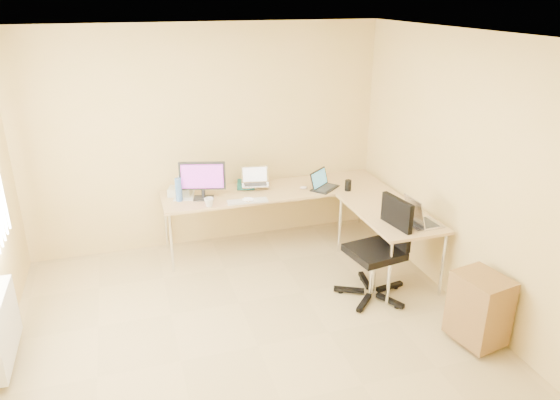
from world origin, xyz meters
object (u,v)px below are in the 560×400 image
object	(u,v)px
desk_fan	(186,183)
office_chair	(374,252)
desk_main	(275,217)
keyboard	(248,201)
laptop_black	(325,180)
water_bottle	(179,190)
desk_return	(388,242)
laptop_return	(424,213)
cabinet	(479,308)
laptop_center	(255,177)
mug	(209,202)
monitor	(203,180)

from	to	relation	value
desk_fan	office_chair	world-z (taller)	office_chair
desk_main	keyboard	distance (m)	0.63
laptop_black	water_bottle	xyz separation A→B (m)	(-1.69, 0.13, 0.02)
desk_main	keyboard	xyz separation A→B (m)	(-0.41, -0.30, 0.38)
desk_return	laptop_return	bearing A→B (deg)	-69.73
keyboard	cabinet	bearing A→B (deg)	-49.02
laptop_center	mug	world-z (taller)	laptop_center
water_bottle	mug	bearing A→B (deg)	-42.65
desk_fan	cabinet	size ratio (longest dim) A/B	0.39
office_chair	cabinet	size ratio (longest dim) A/B	1.70
desk_return	monitor	xyz separation A→B (m)	(-1.83, 0.95, 0.58)
monitor	laptop_return	distance (m)	2.40
laptop_center	keyboard	world-z (taller)	laptop_center
laptop_center	mug	size ratio (longest dim) A/B	3.05
desk_fan	office_chair	bearing A→B (deg)	-42.01
laptop_center	laptop_black	distance (m)	0.82
water_bottle	laptop_return	xyz separation A→B (m)	(2.25, -1.37, -0.01)
desk_fan	laptop_return	distance (m)	2.68
desk_main	laptop_black	size ratio (longest dim) A/B	7.65
monitor	laptop_black	size ratio (longest dim) A/B	1.48
desk_return	laptop_black	xyz separation A→B (m)	(-0.41, 0.84, 0.47)
mug	desk_fan	bearing A→B (deg)	109.87
keyboard	mug	world-z (taller)	mug
laptop_center	water_bottle	bearing A→B (deg)	-162.49
laptop_return	cabinet	xyz separation A→B (m)	(0.00, -0.97, -0.49)
keyboard	desk_return	bearing A→B (deg)	-22.41
laptop_center	desk_main	bearing A→B (deg)	-10.10
laptop_return	laptop_black	bearing A→B (deg)	21.37
keyboard	office_chair	world-z (taller)	office_chair
laptop_center	mug	bearing A→B (deg)	-138.19
desk_return	laptop_center	xyz separation A→B (m)	(-1.19, 1.08, 0.51)
monitor	laptop_center	distance (m)	0.66
desk_fan	monitor	bearing A→B (deg)	-55.31
water_bottle	office_chair	size ratio (longest dim) A/B	0.25
laptop_center	keyboard	size ratio (longest dim) A/B	0.71
desk_main	desk_return	xyz separation A→B (m)	(0.98, -1.00, 0.00)
laptop_center	cabinet	distance (m)	2.85
desk_return	monitor	world-z (taller)	monitor
desk_main	keyboard	world-z (taller)	keyboard
cabinet	monitor	bearing A→B (deg)	120.06
water_bottle	cabinet	bearing A→B (deg)	-46.10
desk_main	laptop_black	world-z (taller)	laptop_black
keyboard	laptop_return	distance (m)	1.90
laptop_center	office_chair	size ratio (longest dim) A/B	0.31
desk_return	office_chair	distance (m)	0.56
laptop_center	laptop_return	xyz separation A→B (m)	(1.34, -1.49, -0.03)
mug	desk_fan	size ratio (longest dim) A/B	0.43
desk_main	cabinet	distance (m)	2.63
monitor	mug	size ratio (longest dim) A/B	4.90
keyboard	water_bottle	bearing A→B (deg)	164.13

